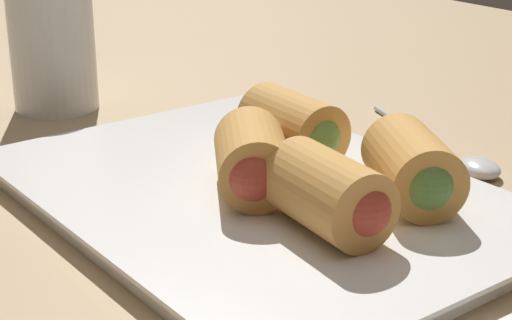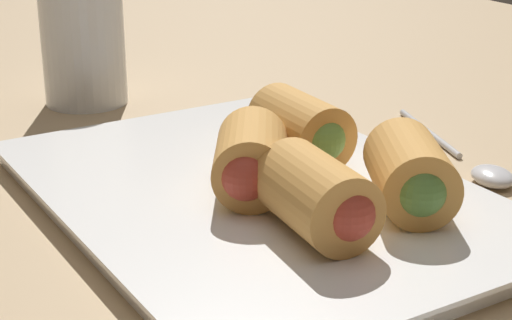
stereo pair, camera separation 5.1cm
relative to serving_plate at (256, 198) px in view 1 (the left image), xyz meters
The scene contains 8 objects.
table_surface 3.10cm from the serving_plate, 164.26° to the left, with size 180.00×140.00×2.00cm.
serving_plate is the anchor object (origin of this frame).
roll_front_left 6.56cm from the serving_plate, 65.36° to the right, with size 8.03×4.92×4.59cm.
roll_front_right 8.57cm from the serving_plate, behind, with size 8.14×5.38×4.59cm.
roll_back_left 10.36cm from the serving_plate, 143.34° to the right, with size 8.46×7.50×4.59cm.
roll_back_right 3.42cm from the serving_plate, 127.40° to the left, with size 8.47×7.70×4.59cm.
spoon 16.92cm from the serving_plate, 100.42° to the right, with size 17.69×7.31×1.23cm.
drinking_glass 28.70cm from the serving_plate, ahead, with size 7.32×7.32×11.79cm.
Camera 1 is at (-37.79, 29.80, 24.29)cm, focal length 60.00 mm.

